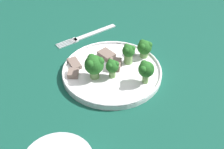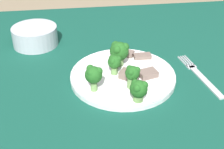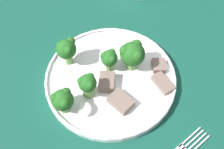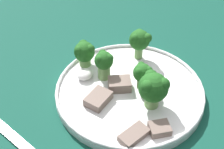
# 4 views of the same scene
# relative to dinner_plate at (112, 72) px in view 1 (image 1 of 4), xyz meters

# --- Properties ---
(table) EXTENTS (1.25, 1.14, 0.72)m
(table) POSITION_rel_dinner_plate_xyz_m (0.02, -0.05, -0.09)
(table) COLOR #114738
(table) RESTS_ON ground_plane
(dinner_plate) EXTENTS (0.26, 0.26, 0.02)m
(dinner_plate) POSITION_rel_dinner_plate_xyz_m (0.00, 0.00, 0.00)
(dinner_plate) COLOR white
(dinner_plate) RESTS_ON table
(fork) EXTENTS (0.05, 0.21, 0.00)m
(fork) POSITION_rel_dinner_plate_xyz_m (0.20, -0.01, -0.01)
(fork) COLOR silver
(fork) RESTS_ON table
(broccoli_floret_near_rim_left) EXTENTS (0.04, 0.04, 0.05)m
(broccoli_floret_near_rim_left) POSITION_rel_dinner_plate_xyz_m (0.02, -0.11, 0.03)
(broccoli_floret_near_rim_left) COLOR #709E56
(broccoli_floret_near_rim_left) RESTS_ON dinner_plate
(broccoli_floret_center_left) EXTENTS (0.05, 0.05, 0.06)m
(broccoli_floret_center_left) POSITION_rel_dinner_plate_xyz_m (-0.00, 0.05, 0.04)
(broccoli_floret_center_left) COLOR #709E56
(broccoli_floret_center_left) RESTS_ON dinner_plate
(broccoli_floret_back_left) EXTENTS (0.04, 0.04, 0.06)m
(broccoli_floret_back_left) POSITION_rel_dinner_plate_xyz_m (-0.08, -0.05, 0.04)
(broccoli_floret_back_left) COLOR #709E56
(broccoli_floret_back_left) RESTS_ON dinner_plate
(broccoli_floret_front_left) EXTENTS (0.03, 0.03, 0.06)m
(broccoli_floret_front_left) POSITION_rel_dinner_plate_xyz_m (0.01, -0.05, 0.04)
(broccoli_floret_front_left) COLOR #709E56
(broccoli_floret_front_left) RESTS_ON dinner_plate
(broccoli_floret_center_back) EXTENTS (0.03, 0.03, 0.05)m
(broccoli_floret_center_back) POSITION_rel_dinner_plate_xyz_m (-0.02, 0.01, 0.04)
(broccoli_floret_center_back) COLOR #709E56
(broccoli_floret_center_back) RESTS_ON dinner_plate
(meat_slice_front_slice) EXTENTS (0.05, 0.04, 0.01)m
(meat_slice_front_slice) POSITION_rel_dinner_plate_xyz_m (0.06, -0.01, 0.01)
(meat_slice_front_slice) COLOR #756056
(meat_slice_front_slice) RESTS_ON dinner_plate
(meat_slice_middle_slice) EXTENTS (0.05, 0.05, 0.02)m
(meat_slice_middle_slice) POSITION_rel_dinner_plate_xyz_m (0.01, -0.01, 0.01)
(meat_slice_middle_slice) COLOR #756056
(meat_slice_middle_slice) RESTS_ON dinner_plate
(meat_slice_rear_slice) EXTENTS (0.05, 0.03, 0.01)m
(meat_slice_rear_slice) POSITION_rel_dinner_plate_xyz_m (0.07, 0.08, 0.01)
(meat_slice_rear_slice) COLOR #756056
(meat_slice_rear_slice) RESTS_ON dinner_plate
(meat_slice_edge_slice) EXTENTS (0.04, 0.04, 0.01)m
(meat_slice_edge_slice) POSITION_rel_dinner_plate_xyz_m (0.03, 0.10, 0.01)
(meat_slice_edge_slice) COLOR #756056
(meat_slice_edge_slice) RESTS_ON dinner_plate
(sauce_dollop) EXTENTS (0.03, 0.03, 0.02)m
(sauce_dollop) POSITION_rel_dinner_plate_xyz_m (0.04, -0.08, 0.01)
(sauce_dollop) COLOR white
(sauce_dollop) RESTS_ON dinner_plate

